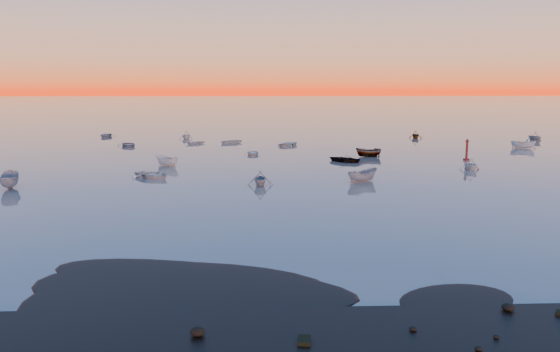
{
  "coord_description": "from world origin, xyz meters",
  "views": [
    {
      "loc": [
        -0.65,
        -27.29,
        10.54
      ],
      "look_at": [
        1.34,
        28.0,
        1.01
      ],
      "focal_mm": 35.0,
      "sensor_mm": 36.0,
      "label": 1
    }
  ],
  "objects_px": {
    "boat_near_left": "(152,178)",
    "boat_near_right": "(470,170)",
    "channel_marker": "(467,151)",
    "boat_near_center": "(362,182)"
  },
  "relations": [
    {
      "from": "boat_near_center",
      "to": "channel_marker",
      "type": "xyz_separation_m",
      "value": [
        17.34,
        15.96,
        1.22
      ]
    },
    {
      "from": "boat_near_left",
      "to": "boat_near_center",
      "type": "xyz_separation_m",
      "value": [
        23.03,
        -3.46,
        0.0
      ]
    },
    {
      "from": "boat_near_right",
      "to": "channel_marker",
      "type": "height_order",
      "value": "channel_marker"
    },
    {
      "from": "boat_near_center",
      "to": "boat_near_left",
      "type": "bearing_deg",
      "value": 49.44
    },
    {
      "from": "boat_near_center",
      "to": "boat_near_right",
      "type": "relative_size",
      "value": 1.26
    },
    {
      "from": "boat_near_left",
      "to": "boat_near_right",
      "type": "height_order",
      "value": "boat_near_left"
    },
    {
      "from": "boat_near_right",
      "to": "channel_marker",
      "type": "bearing_deg",
      "value": -116.69
    },
    {
      "from": "boat_near_center",
      "to": "boat_near_right",
      "type": "bearing_deg",
      "value": -94.58
    },
    {
      "from": "boat_near_right",
      "to": "channel_marker",
      "type": "relative_size",
      "value": 1.02
    },
    {
      "from": "boat_near_center",
      "to": "boat_near_right",
      "type": "distance_m",
      "value": 16.57
    }
  ]
}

